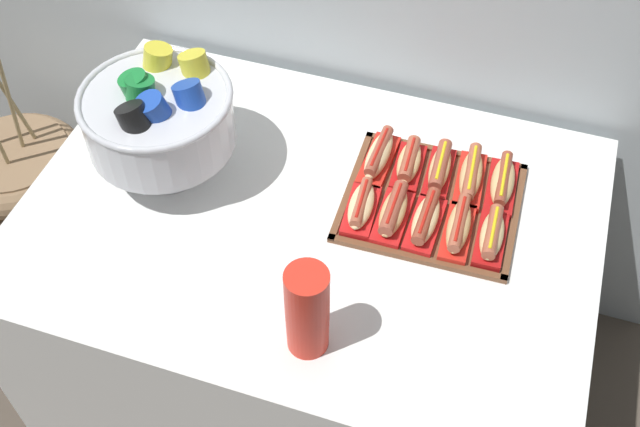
{
  "coord_description": "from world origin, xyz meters",
  "views": [
    {
      "loc": [
        0.39,
        -1.1,
        2.16
      ],
      "look_at": [
        0.03,
        -0.01,
        0.8
      ],
      "focal_mm": 43.66,
      "sensor_mm": 36.0,
      "label": 1
    }
  ],
  "objects": [
    {
      "name": "floor_vase",
      "position": [
        -1.04,
        0.2,
        0.22
      ],
      "size": [
        0.49,
        0.49,
        1.06
      ],
      "color": "#896B4C",
      "rests_on": "ground_plane"
    },
    {
      "name": "serving_tray",
      "position": [
        0.26,
        0.12,
        0.78
      ],
      "size": [
        0.41,
        0.37,
        0.01
      ],
      "color": "brown",
      "rests_on": "buffet_table"
    },
    {
      "name": "hot_dog_9",
      "position": [
        0.41,
        0.2,
        0.81
      ],
      "size": [
        0.08,
        0.18,
        0.06
      ],
      "color": "#B21414",
      "rests_on": "serving_tray"
    },
    {
      "name": "hot_dog_4",
      "position": [
        0.41,
        0.04,
        0.81
      ],
      "size": [
        0.07,
        0.16,
        0.06
      ],
      "color": "#B21414",
      "rests_on": "serving_tray"
    },
    {
      "name": "hot_dog_2",
      "position": [
        0.26,
        0.04,
        0.81
      ],
      "size": [
        0.07,
        0.17,
        0.06
      ],
      "color": "red",
      "rests_on": "serving_tray"
    },
    {
      "name": "hot_dog_8",
      "position": [
        0.34,
        0.2,
        0.81
      ],
      "size": [
        0.08,
        0.18,
        0.06
      ],
      "color": "red",
      "rests_on": "serving_tray"
    },
    {
      "name": "hot_dog_0",
      "position": [
        0.11,
        0.03,
        0.81
      ],
      "size": [
        0.08,
        0.16,
        0.06
      ],
      "color": "red",
      "rests_on": "serving_tray"
    },
    {
      "name": "ground_plane",
      "position": [
        0.0,
        0.0,
        0.0
      ],
      "size": [
        10.0,
        10.0,
        0.0
      ],
      "primitive_type": "plane",
      "color": "#4C4238"
    },
    {
      "name": "hot_dog_7",
      "position": [
        0.26,
        0.2,
        0.81
      ],
      "size": [
        0.07,
        0.17,
        0.06
      ],
      "color": "#B21414",
      "rests_on": "serving_tray"
    },
    {
      "name": "cup_stack",
      "position": [
        0.11,
        -0.33,
        0.89
      ],
      "size": [
        0.09,
        0.09,
        0.23
      ],
      "color": "red",
      "rests_on": "buffet_table"
    },
    {
      "name": "hot_dog_3",
      "position": [
        0.34,
        0.04,
        0.81
      ],
      "size": [
        0.07,
        0.17,
        0.06
      ],
      "color": "red",
      "rests_on": "serving_tray"
    },
    {
      "name": "punch_bowl",
      "position": [
        -0.37,
        0.03,
        0.95
      ],
      "size": [
        0.35,
        0.35,
        0.29
      ],
      "color": "silver",
      "rests_on": "buffet_table"
    },
    {
      "name": "buffet_table",
      "position": [
        0.0,
        0.0,
        0.41
      ],
      "size": [
        1.33,
        0.95,
        0.78
      ],
      "color": "white",
      "rests_on": "ground_plane"
    },
    {
      "name": "hot_dog_6",
      "position": [
        0.19,
        0.2,
        0.81
      ],
      "size": [
        0.07,
        0.16,
        0.06
      ],
      "color": "#B21414",
      "rests_on": "serving_tray"
    },
    {
      "name": "hot_dog_5",
      "position": [
        0.11,
        0.2,
        0.81
      ],
      "size": [
        0.07,
        0.18,
        0.06
      ],
      "color": "red",
      "rests_on": "serving_tray"
    },
    {
      "name": "hot_dog_1",
      "position": [
        0.19,
        0.03,
        0.81
      ],
      "size": [
        0.07,
        0.16,
        0.06
      ],
      "color": "red",
      "rests_on": "serving_tray"
    }
  ]
}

